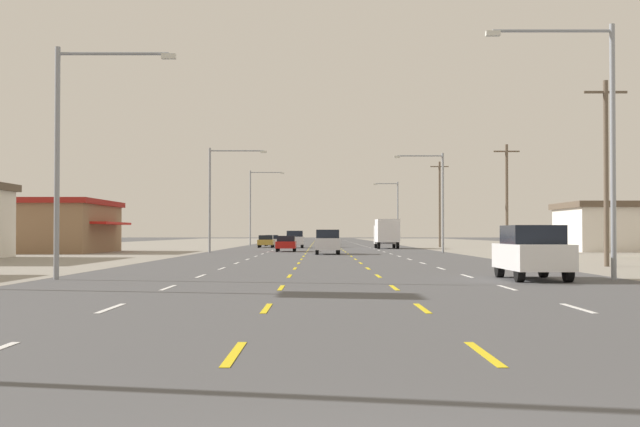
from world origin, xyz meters
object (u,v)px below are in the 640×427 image
(suv_center_turn_near, at_px, (326,242))
(streetlight_left_row_1, at_px, (215,190))
(sedan_far_left_farther, at_px, (265,241))
(suv_inner_left_far, at_px, (294,239))
(streetlight_right_row_0, at_px, (597,129))
(sedan_far_left_distant_a, at_px, (271,240))
(hatchback_center_turn_distant_b, at_px, (324,239))
(streetlight_right_row_1, at_px, (436,194))
(streetlight_left_row_2, at_px, (253,202))
(streetlight_left_row_0, at_px, (70,142))
(streetlight_right_row_2, at_px, (394,209))
(sedan_inner_left_mid, at_px, (285,243))
(suv_far_right_nearest, at_px, (531,252))
(box_truck_far_right_midfar, at_px, (386,232))
(hatchback_center_turn_farthest, at_px, (324,241))

(suv_center_turn_near, xyz_separation_m, streetlight_left_row_1, (-9.62, 5.54, 4.40))
(suv_center_turn_near, xyz_separation_m, sedan_far_left_farther, (-6.99, 33.34, -0.27))
(sedan_far_left_farther, distance_m, streetlight_left_row_1, 28.31)
(suv_inner_left_far, distance_m, streetlight_right_row_0, 71.73)
(sedan_far_left_distant_a, xyz_separation_m, hatchback_center_turn_distant_b, (7.09, 13.63, 0.03))
(streetlight_right_row_1, height_order, streetlight_left_row_2, streetlight_left_row_2)
(streetlight_left_row_0, height_order, streetlight_right_row_2, streetlight_right_row_2)
(sedan_inner_left_mid, height_order, streetlight_right_row_0, streetlight_right_row_0)
(suv_center_turn_near, height_order, streetlight_left_row_1, streetlight_left_row_1)
(streetlight_left_row_1, bearing_deg, streetlight_right_row_1, 0.00)
(suv_far_right_nearest, relative_size, sedan_far_left_farther, 1.09)
(streetlight_right_row_0, relative_size, streetlight_left_row_1, 1.02)
(suv_far_right_nearest, bearing_deg, sedan_far_left_distant_a, 99.39)
(suv_center_turn_near, xyz_separation_m, streetlight_left_row_0, (-9.70, -39.21, 4.01))
(streetlight_left_row_0, bearing_deg, box_truck_far_right_midfar, 75.97)
(box_truck_far_right_midfar, height_order, sedan_far_left_farther, box_truck_far_right_midfar)
(box_truck_far_right_midfar, relative_size, sedan_far_left_distant_a, 1.60)
(streetlight_left_row_2, bearing_deg, hatchback_center_turn_farthest, -59.30)
(suv_center_turn_near, xyz_separation_m, hatchback_center_turn_distant_b, (0.12, 59.58, -0.24))
(suv_center_turn_near, distance_m, hatchback_center_turn_farthest, 33.92)
(suv_inner_left_far, bearing_deg, streetlight_left_row_0, -95.02)
(suv_center_turn_near, height_order, streetlight_right_row_0, streetlight_right_row_0)
(streetlight_right_row_0, distance_m, streetlight_right_row_2, 89.50)
(suv_center_turn_near, xyz_separation_m, box_truck_far_right_midfar, (6.79, 26.78, 0.81))
(suv_far_right_nearest, xyz_separation_m, hatchback_center_turn_distant_b, (-6.99, 98.79, -0.24))
(streetlight_right_row_1, bearing_deg, hatchback_center_turn_farthest, 108.67)
(streetlight_left_row_0, bearing_deg, streetlight_left_row_2, 90.01)
(sedan_far_left_farther, distance_m, hatchback_center_turn_distant_b, 27.19)
(suv_inner_left_far, distance_m, sedan_far_left_farther, 4.10)
(suv_center_turn_near, distance_m, streetlight_left_row_0, 40.59)
(suv_center_turn_near, height_order, hatchback_center_turn_distant_b, suv_center_turn_near)
(hatchback_center_turn_farthest, relative_size, streetlight_right_row_0, 0.42)
(suv_far_right_nearest, xyz_separation_m, streetlight_left_row_2, (-16.83, 89.50, 4.99))
(suv_inner_left_far, relative_size, streetlight_left_row_2, 0.47)
(sedan_far_left_distant_a, bearing_deg, streetlight_left_row_1, -93.75)
(sedan_far_left_farther, relative_size, streetlight_left_row_0, 0.53)
(suv_far_right_nearest, xyz_separation_m, streetlight_right_row_1, (2.48, 44.75, 4.09))
(hatchback_center_turn_farthest, relative_size, streetlight_left_row_0, 0.46)
(hatchback_center_turn_farthest, bearing_deg, suv_far_right_nearest, -84.45)
(hatchback_center_turn_distant_b, relative_size, streetlight_right_row_2, 0.44)
(hatchback_center_turn_farthest, xyz_separation_m, streetlight_left_row_0, (-9.70, -73.12, 4.25))
(sedan_inner_left_mid, relative_size, hatchback_center_turn_farthest, 1.15)
(hatchback_center_turn_farthest, bearing_deg, suv_center_turn_near, -90.02)
(box_truck_far_right_midfar, distance_m, streetlight_right_row_0, 66.15)
(streetlight_left_row_1, bearing_deg, suv_center_turn_near, -29.95)
(sedan_far_left_farther, bearing_deg, suv_center_turn_near, -78.16)
(sedan_far_left_farther, xyz_separation_m, streetlight_left_row_2, (-2.73, 16.95, 5.27))
(sedan_inner_left_mid, distance_m, hatchback_center_turn_distant_b, 49.37)
(box_truck_far_right_midfar, height_order, streetlight_right_row_2, streetlight_right_row_2)
(sedan_inner_left_mid, bearing_deg, sedan_far_left_distant_a, 95.19)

